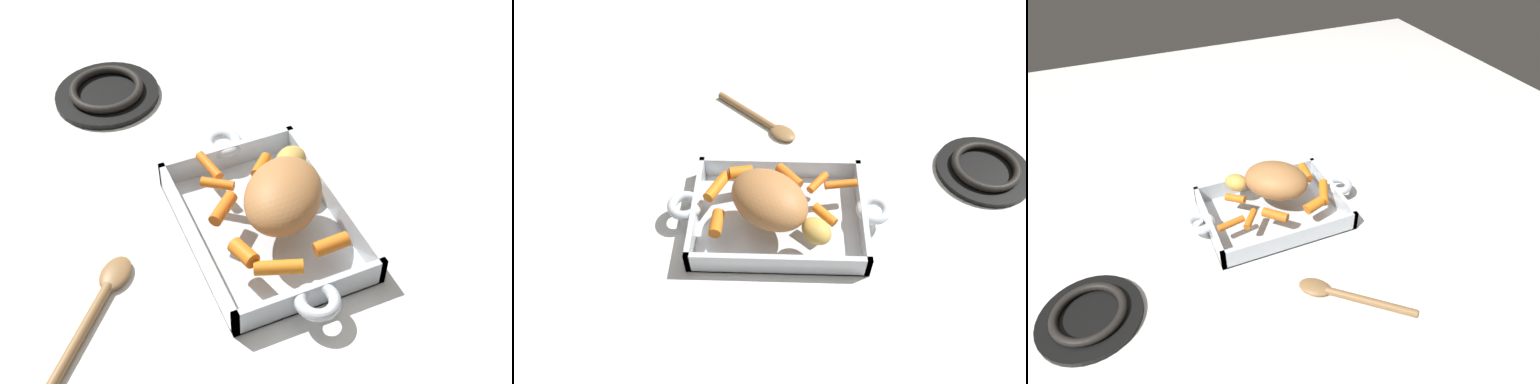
{
  "view_description": "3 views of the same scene",
  "coord_description": "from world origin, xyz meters",
  "views": [
    {
      "loc": [
        -0.65,
        0.3,
        0.82
      ],
      "look_at": [
        0.02,
        0.01,
        0.07
      ],
      "focal_mm": 50.13,
      "sensor_mm": 36.0,
      "label": 1
    },
    {
      "loc": [
        0.0,
        -0.55,
        0.72
      ],
      "look_at": [
        -0.01,
        0.0,
        0.08
      ],
      "focal_mm": 33.9,
      "sensor_mm": 36.0,
      "label": 2
    },
    {
      "loc": [
        0.26,
        0.7,
        0.68
      ],
      "look_at": [
        -0.02,
        0.02,
        0.08
      ],
      "focal_mm": 30.03,
      "sensor_mm": 36.0,
      "label": 3
    }
  ],
  "objects": [
    {
      "name": "stove_burner_rear",
      "position": [
        0.41,
        0.13,
        0.01
      ],
      "size": [
        0.19,
        0.19,
        0.03
      ],
      "color": "black",
      "rests_on": "ground_plane"
    },
    {
      "name": "roasting_dish",
      "position": [
        0.0,
        0.0,
        0.02
      ],
      "size": [
        0.41,
        0.23,
        0.05
      ],
      "color": "silver",
      "rests_on": "ground_plane"
    },
    {
      "name": "potato_golden_large",
      "position": [
        0.06,
        -0.07,
        0.07
      ],
      "size": [
        0.07,
        0.07,
        0.04
      ],
      "primitive_type": "ellipsoid",
      "rotation": [
        0.0,
        0.0,
        2.25
      ],
      "color": "gold",
      "rests_on": "roasting_dish"
    },
    {
      "name": "baby_carrot_southeast",
      "position": [
        0.07,
        0.05,
        0.05
      ],
      "size": [
        0.04,
        0.05,
        0.02
      ],
      "primitive_type": "cylinder",
      "rotation": [
        1.6,
        0.0,
        2.5
      ],
      "color": "orange",
      "rests_on": "roasting_dish"
    },
    {
      "name": "baby_carrot_short",
      "position": [
        0.11,
        0.05,
        0.05
      ],
      "size": [
        0.06,
        0.02,
        0.02
      ],
      "primitive_type": "cylinder",
      "rotation": [
        1.56,
        0.0,
        4.88
      ],
      "color": "orange",
      "rests_on": "roasting_dish"
    },
    {
      "name": "pork_roast",
      "position": [
        -0.02,
        -0.02,
        0.08
      ],
      "size": [
        0.18,
        0.18,
        0.08
      ],
      "primitive_type": "ellipsoid",
      "rotation": [
        0.0,
        0.0,
        2.42
      ],
      "color": "#AE7340",
      "rests_on": "roasting_dish"
    },
    {
      "name": "ground_plane",
      "position": [
        0.0,
        0.0,
        0.0
      ],
      "size": [
        2.22,
        2.22,
        0.0
      ],
      "primitive_type": "plane",
      "color": "silver"
    },
    {
      "name": "baby_carrot_center_left",
      "position": [
        -0.11,
        -0.05,
        0.06
      ],
      "size": [
        0.02,
        0.05,
        0.03
      ],
      "primitive_type": "cylinder",
      "rotation": [
        1.47,
        0.0,
        6.24
      ],
      "color": "orange",
      "rests_on": "roasting_dish"
    },
    {
      "name": "baby_carrot_northwest",
      "position": [
        -0.11,
        0.03,
        0.06
      ],
      "size": [
        0.05,
        0.07,
        0.03
      ],
      "primitive_type": "cylinder",
      "rotation": [
        1.48,
        0.0,
        5.87
      ],
      "color": "orange",
      "rests_on": "roasting_dish"
    },
    {
      "name": "serving_spoon",
      "position": [
        -0.04,
        0.27,
        0.01
      ],
      "size": [
        0.19,
        0.17,
        0.02
      ],
      "rotation": [
        0.0,
        0.0,
        5.57
      ],
      "color": "olive",
      "rests_on": "ground_plane"
    },
    {
      "name": "baby_carrot_southwest",
      "position": [
        -0.07,
        0.07,
        0.06
      ],
      "size": [
        0.05,
        0.03,
        0.03
      ],
      "primitive_type": "cylinder",
      "rotation": [
        1.48,
        0.0,
        4.98
      ],
      "color": "orange",
      "rests_on": "roasting_dish"
    },
    {
      "name": "baby_carrot_center_right",
      "position": [
        0.08,
        -0.03,
        0.06
      ],
      "size": [
        0.05,
        0.05,
        0.02
      ],
      "primitive_type": "cylinder",
      "rotation": [
        1.66,
        0.0,
        0.81
      ],
      "color": "orange",
      "rests_on": "roasting_dish"
    },
    {
      "name": "baby_carrot_long",
      "position": [
        0.02,
        0.06,
        0.06
      ],
      "size": [
        0.05,
        0.06,
        0.02
      ],
      "primitive_type": "cylinder",
      "rotation": [
        1.61,
        0.0,
        0.75
      ],
      "color": "orange",
      "rests_on": "roasting_dish"
    }
  ]
}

